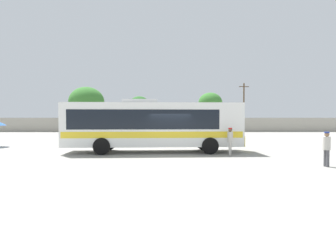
{
  "coord_description": "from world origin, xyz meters",
  "views": [
    {
      "loc": [
        -0.24,
        -17.27,
        2.23
      ],
      "look_at": [
        -0.11,
        3.01,
        1.65
      ],
      "focal_mm": 29.05,
      "sensor_mm": 36.0,
      "label": 1
    }
  ],
  "objects": [
    {
      "name": "roadside_tree_left",
      "position": [
        -13.88,
        29.33,
        5.04
      ],
      "size": [
        5.94,
        5.94,
        7.58
      ],
      "color": "brown",
      "rests_on": "ground_plane"
    },
    {
      "name": "parked_car_third_red",
      "position": [
        -1.23,
        23.22,
        0.78
      ],
      "size": [
        4.63,
        2.04,
        1.46
      ],
      "color": "red",
      "rests_on": "ground_plane"
    },
    {
      "name": "ground_plane",
      "position": [
        0.0,
        10.0,
        0.0
      ],
      "size": [
        300.0,
        300.0,
        0.0
      ],
      "primitive_type": "plane",
      "color": "gray"
    },
    {
      "name": "utility_pole_near",
      "position": [
        -13.93,
        30.97,
        3.83
      ],
      "size": [
        1.8,
        0.24,
        7.3
      ],
      "color": "#4C3823",
      "rests_on": "ground_plane"
    },
    {
      "name": "attendant_by_bus_door",
      "position": [
        3.57,
        -1.13,
        0.94
      ],
      "size": [
        0.44,
        0.44,
        1.66
      ],
      "color": "#B7B2A8",
      "rests_on": "ground_plane"
    },
    {
      "name": "utility_pole_far",
      "position": [
        13.58,
        31.08,
        4.41
      ],
      "size": [
        1.8,
        0.28,
        8.45
      ],
      "color": "#4C3823",
      "rests_on": "ground_plane"
    },
    {
      "name": "parked_car_leftmost_maroon",
      "position": [
        -12.33,
        23.37,
        0.77
      ],
      "size": [
        4.21,
        2.14,
        1.44
      ],
      "color": "maroon",
      "rests_on": "ground_plane"
    },
    {
      "name": "passenger_waiting_on_apron",
      "position": [
        7.12,
        -4.9,
        0.92
      ],
      "size": [
        0.37,
        0.37,
        1.61
      ],
      "color": "#4C4C51",
      "rests_on": "ground_plane"
    },
    {
      "name": "parked_car_second_grey",
      "position": [
        -6.68,
        23.55,
        0.77
      ],
      "size": [
        4.41,
        2.22,
        1.46
      ],
      "color": "slate",
      "rests_on": "ground_plane"
    },
    {
      "name": "roadside_tree_midright",
      "position": [
        7.31,
        29.3,
        4.87
      ],
      "size": [
        4.06,
        4.06,
        6.62
      ],
      "color": "brown",
      "rests_on": "ground_plane"
    },
    {
      "name": "roadside_tree_midleft",
      "position": [
        -5.12,
        31.96,
        4.57
      ],
      "size": [
        3.78,
        3.78,
        6.2
      ],
      "color": "brown",
      "rests_on": "ground_plane"
    },
    {
      "name": "coach_bus_white_yellow",
      "position": [
        -1.23,
        0.54,
        1.84
      ],
      "size": [
        11.48,
        3.06,
        3.45
      ],
      "color": "white",
      "rests_on": "ground_plane"
    },
    {
      "name": "perimeter_wall",
      "position": [
        0.0,
        27.17,
        1.15
      ],
      "size": [
        80.0,
        0.3,
        2.3
      ],
      "primitive_type": "cube",
      "color": "#9E998C",
      "rests_on": "ground_plane"
    }
  ]
}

